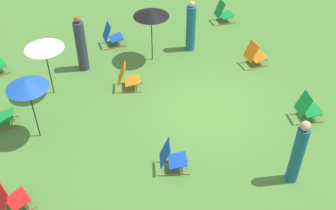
# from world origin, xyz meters

# --- Properties ---
(ground_plane) EXTENTS (40.00, 40.00, 0.00)m
(ground_plane) POSITION_xyz_m (0.00, 0.00, 0.00)
(ground_plane) COLOR #477A33
(deckchair_1) EXTENTS (0.50, 0.77, 0.83)m
(deckchair_1) POSITION_xyz_m (4.28, 1.58, 0.37)
(deckchair_1) COLOR olive
(deckchair_1) RESTS_ON ground
(deckchair_2) EXTENTS (0.53, 0.79, 0.83)m
(deckchair_2) POSITION_xyz_m (4.37, -2.72, 0.37)
(deckchair_2) COLOR olive
(deckchair_2) RESTS_ON ground
(deckchair_3) EXTENTS (0.69, 0.87, 0.83)m
(deckchair_3) POSITION_xyz_m (1.75, 1.81, 0.37)
(deckchair_3) COLOR olive
(deckchair_3) RESTS_ON ground
(deckchair_5) EXTENTS (0.48, 0.76, 0.83)m
(deckchair_5) POSITION_xyz_m (1.45, -2.33, 0.37)
(deckchair_5) COLOR olive
(deckchair_5) RESTS_ON ground
(deckchair_7) EXTENTS (0.69, 0.87, 0.83)m
(deckchair_7) POSITION_xyz_m (-1.70, 1.79, 0.37)
(deckchair_7) COLOR olive
(deckchair_7) RESTS_ON ground
(deckchair_8) EXTENTS (0.63, 0.84, 0.83)m
(deckchair_8) POSITION_xyz_m (-1.36, -2.30, 0.37)
(deckchair_8) COLOR olive
(deckchair_8) RESTS_ON ground
(deckchair_11) EXTENTS (0.69, 0.87, 0.83)m
(deckchair_11) POSITION_xyz_m (-1.57, 5.46, 0.37)
(deckchair_11) COLOR olive
(deckchair_11) RESTS_ON ground
(umbrella_0) EXTENTS (1.03, 1.03, 1.81)m
(umbrella_0) POSITION_xyz_m (0.64, 4.56, 1.69)
(umbrella_0) COLOR black
(umbrella_0) RESTS_ON ground
(umbrella_1) EXTENTS (1.09, 1.09, 1.76)m
(umbrella_1) POSITION_xyz_m (2.34, 3.91, 1.64)
(umbrella_1) COLOR black
(umbrella_1) RESTS_ON ground
(umbrella_2) EXTENTS (1.12, 1.12, 1.77)m
(umbrella_2) POSITION_xyz_m (2.96, 0.58, 1.66)
(umbrella_2) COLOR black
(umbrella_2) RESTS_ON ground
(person_0) EXTENTS (0.41, 0.41, 1.75)m
(person_0) POSITION_xyz_m (3.08, -0.83, 0.83)
(person_0) COLOR #195972
(person_0) RESTS_ON ground
(person_1) EXTENTS (0.34, 0.34, 1.80)m
(person_1) POSITION_xyz_m (-3.04, -0.71, 0.87)
(person_1) COLOR #195972
(person_1) RESTS_ON ground
(person_2) EXTENTS (0.39, 0.39, 1.83)m
(person_2) POSITION_xyz_m (3.26, 2.78, 0.86)
(person_2) COLOR #333847
(person_2) RESTS_ON ground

